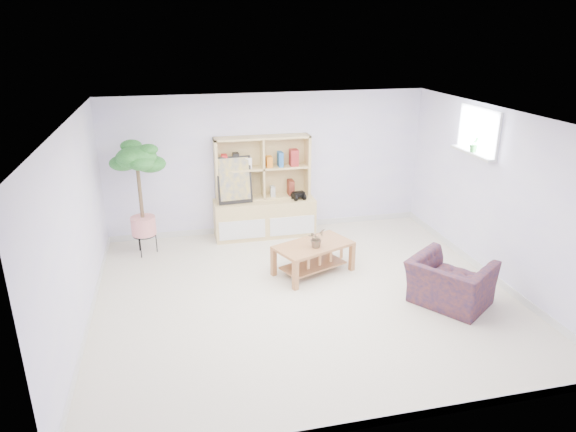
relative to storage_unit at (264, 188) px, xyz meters
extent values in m
cube|color=beige|center=(0.13, -2.24, -0.86)|extent=(5.50, 5.00, 0.01)
cube|color=white|center=(0.13, -2.24, 1.54)|extent=(5.50, 5.00, 0.01)
cube|color=white|center=(0.13, 0.26, 0.34)|extent=(5.50, 0.01, 2.40)
cube|color=white|center=(0.13, -4.74, 0.34)|extent=(5.50, 0.01, 2.40)
cube|color=white|center=(-2.62, -2.24, 0.34)|extent=(0.01, 5.00, 2.40)
cube|color=white|center=(2.88, -2.24, 0.34)|extent=(0.01, 5.00, 2.40)
cube|color=silver|center=(2.80, -1.64, 0.82)|extent=(0.14, 1.00, 0.04)
imported|color=#1C752E|center=(0.43, -1.71, -0.27)|extent=(0.31, 0.31, 0.26)
imported|color=#14183F|center=(1.90, -2.88, -0.50)|extent=(1.23, 1.26, 0.71)
imported|color=#1C6420|center=(2.80, -1.65, 0.96)|extent=(0.13, 0.11, 0.23)
camera|label=1|loc=(-1.46, -8.17, 2.55)|focal=32.00mm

